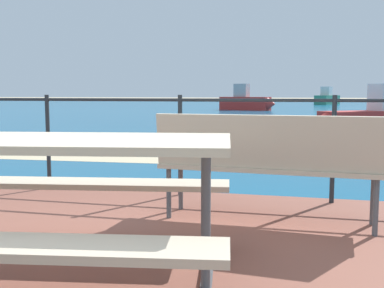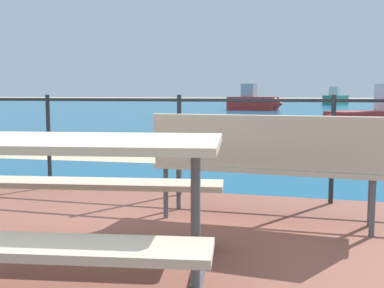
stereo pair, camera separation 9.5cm
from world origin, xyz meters
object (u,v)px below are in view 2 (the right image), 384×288
(picnic_table, at_px, (58,176))
(park_bench, at_px, (264,158))
(boat_mid, at_px, (336,99))
(boat_far, at_px, (254,102))

(picnic_table, bearing_deg, park_bench, 48.96)
(park_bench, xyz_separation_m, boat_mid, (2.63, 44.41, -0.02))
(park_bench, height_order, boat_mid, boat_mid)
(boat_mid, height_order, boat_far, boat_mid)
(picnic_table, height_order, park_bench, park_bench)
(boat_mid, bearing_deg, picnic_table, -159.74)
(park_bench, distance_m, boat_mid, 44.49)
(picnic_table, relative_size, park_bench, 1.06)
(park_bench, bearing_deg, boat_mid, -89.14)
(boat_mid, xyz_separation_m, boat_far, (-5.95, -17.82, -0.02))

